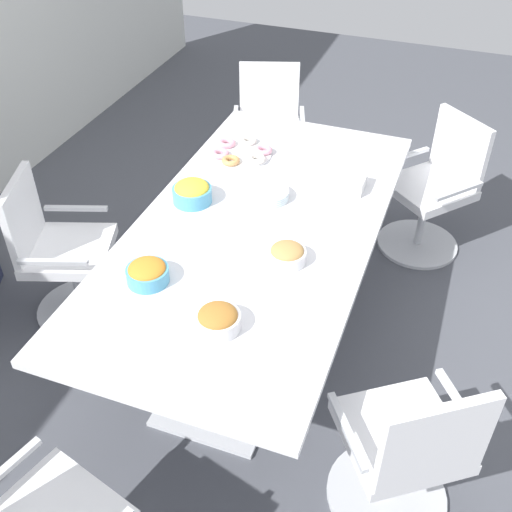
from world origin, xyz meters
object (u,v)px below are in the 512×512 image
at_px(plate_stack, 269,194).
at_px(conference_table, 256,245).
at_px(snack_bowl_chips_yellow, 192,192).
at_px(office_chair_2, 269,136).
at_px(napkin_pile, 350,183).
at_px(office_chair_1, 433,193).
at_px(office_chair_3, 62,258).
at_px(donut_platter, 241,152).
at_px(snack_bowl_chips_orange, 147,272).
at_px(office_chair_0, 404,454).
at_px(snack_bowl_pretzels, 218,319).
at_px(snack_bowl_cookies, 287,254).

bearing_deg(plate_stack, conference_table, -175.30).
bearing_deg(snack_bowl_chips_yellow, office_chair_2, 2.77).
xyz_separation_m(plate_stack, napkin_pile, (0.25, -0.39, 0.01)).
distance_m(office_chair_1, office_chair_3, 2.36).
relative_size(donut_platter, napkin_pile, 2.32).
xyz_separation_m(office_chair_3, plate_stack, (0.49, -1.07, 0.37)).
xyz_separation_m(office_chair_3, snack_bowl_chips_orange, (-0.34, -0.78, 0.40)).
bearing_deg(snack_bowl_chips_yellow, office_chair_3, 115.15).
relative_size(office_chair_0, snack_bowl_chips_orange, 4.65).
xyz_separation_m(donut_platter, plate_stack, (-0.39, -0.31, 0.01)).
xyz_separation_m(office_chair_0, snack_bowl_pretzels, (0.09, 0.85, 0.39)).
xyz_separation_m(office_chair_0, plate_stack, (1.09, 0.98, 0.37)).
bearing_deg(office_chair_1, office_chair_3, 77.34).
relative_size(office_chair_1, office_chair_2, 1.00).
relative_size(office_chair_0, napkin_pile, 5.72).
distance_m(conference_table, napkin_pile, 0.65).
relative_size(office_chair_3, plate_stack, 4.20).
height_order(office_chair_0, office_chair_2, same).
height_order(office_chair_0, donut_platter, office_chair_0).
bearing_deg(office_chair_2, office_chair_0, 102.30).
relative_size(office_chair_3, donut_platter, 2.46).
relative_size(office_chair_0, office_chair_1, 1.00).
distance_m(snack_bowl_chips_orange, snack_bowl_cookies, 0.66).
height_order(conference_table, office_chair_2, office_chair_2).
distance_m(snack_bowl_chips_orange, donut_platter, 1.22).
bearing_deg(donut_platter, office_chair_1, -64.97).
bearing_deg(snack_bowl_pretzels, snack_bowl_chips_yellow, 31.19).
height_order(snack_bowl_chips_orange, snack_bowl_pretzels, snack_bowl_chips_orange).
xyz_separation_m(snack_bowl_cookies, snack_bowl_pretzels, (-0.52, 0.13, 0.00)).
bearing_deg(plate_stack, snack_bowl_chips_yellow, 113.96).
height_order(snack_bowl_pretzels, plate_stack, snack_bowl_pretzels).
relative_size(office_chair_2, napkin_pile, 5.72).
bearing_deg(office_chair_3, snack_bowl_chips_orange, 47.24).
distance_m(conference_table, office_chair_2, 1.63).
relative_size(snack_bowl_chips_orange, plate_stack, 0.90).
distance_m(office_chair_0, snack_bowl_chips_orange, 1.35).
relative_size(office_chair_0, snack_bowl_pretzels, 4.76).
xyz_separation_m(snack_bowl_cookies, napkin_pile, (0.73, -0.13, -0.01)).
bearing_deg(napkin_pile, snack_bowl_cookies, 170.00).
bearing_deg(snack_bowl_chips_orange, snack_bowl_pretzels, -111.61).
bearing_deg(office_chair_3, conference_table, 82.93).
bearing_deg(office_chair_0, snack_bowl_chips_orange, 133.23).
height_order(snack_bowl_cookies, donut_platter, snack_bowl_cookies).
xyz_separation_m(office_chair_0, napkin_pile, (1.34, 0.59, 0.38)).
relative_size(office_chair_2, snack_bowl_pretzels, 4.76).
bearing_deg(office_chair_0, snack_bowl_chips_yellow, 110.40).
xyz_separation_m(snack_bowl_pretzels, donut_platter, (1.39, 0.44, -0.03)).
distance_m(snack_bowl_cookies, napkin_pile, 0.74).
distance_m(office_chair_0, napkin_pile, 1.51).
bearing_deg(snack_bowl_chips_yellow, napkin_pile, -61.44).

